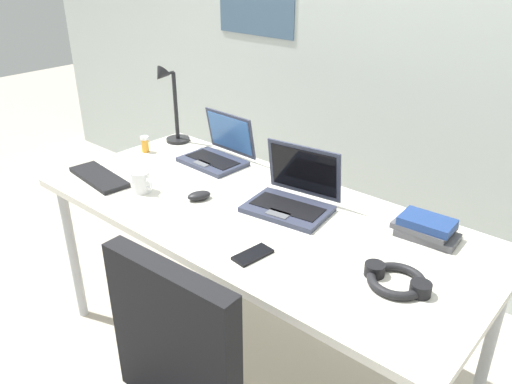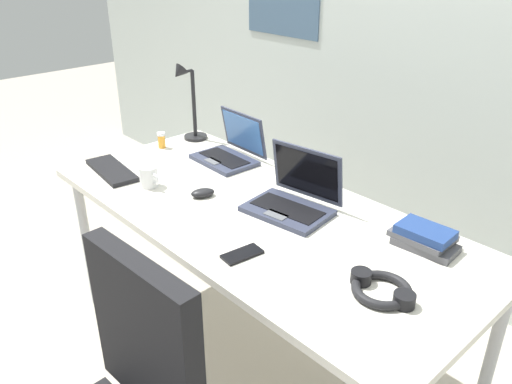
{
  "view_description": "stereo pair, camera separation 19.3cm",
  "coord_description": "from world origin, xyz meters",
  "px_view_note": "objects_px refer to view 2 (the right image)",
  "views": [
    {
      "loc": [
        1.13,
        -1.31,
        1.67
      ],
      "look_at": [
        0.0,
        0.0,
        0.82
      ],
      "focal_mm": 36.0,
      "sensor_mm": 36.0,
      "label": 1
    },
    {
      "loc": [
        1.27,
        -1.18,
        1.67
      ],
      "look_at": [
        0.0,
        0.0,
        0.82
      ],
      "focal_mm": 36.0,
      "sensor_mm": 36.0,
      "label": 2
    }
  ],
  "objects_px": {
    "desk_lamp": "(188,103)",
    "headphones": "(382,289)",
    "external_keyboard": "(112,170)",
    "pill_bottle": "(162,140)",
    "laptop_front_right": "(230,151)",
    "cell_phone": "(242,254)",
    "computer_mouse": "(203,193)",
    "coffee_mug": "(149,177)",
    "laptop_back_left": "(293,199)",
    "book_stack": "(424,237)"
  },
  "relations": [
    {
      "from": "laptop_back_left",
      "to": "external_keyboard",
      "type": "height_order",
      "value": "laptop_back_left"
    },
    {
      "from": "desk_lamp",
      "to": "cell_phone",
      "type": "relative_size",
      "value": 2.94
    },
    {
      "from": "desk_lamp",
      "to": "headphones",
      "type": "distance_m",
      "value": 1.48
    },
    {
      "from": "desk_lamp",
      "to": "pill_bottle",
      "type": "xyz_separation_m",
      "value": [
        -0.01,
        -0.17,
        -0.16
      ]
    },
    {
      "from": "desk_lamp",
      "to": "laptop_back_left",
      "type": "distance_m",
      "value": 0.92
    },
    {
      "from": "headphones",
      "to": "desk_lamp",
      "type": "bearing_deg",
      "value": 166.07
    },
    {
      "from": "computer_mouse",
      "to": "cell_phone",
      "type": "relative_size",
      "value": 0.71
    },
    {
      "from": "laptop_front_right",
      "to": "external_keyboard",
      "type": "relative_size",
      "value": 0.91
    },
    {
      "from": "book_stack",
      "to": "headphones",
      "type": "bearing_deg",
      "value": -80.39
    },
    {
      "from": "desk_lamp",
      "to": "cell_phone",
      "type": "distance_m",
      "value": 1.14
    },
    {
      "from": "headphones",
      "to": "cell_phone",
      "type": "bearing_deg",
      "value": -158.79
    },
    {
      "from": "desk_lamp",
      "to": "external_keyboard",
      "type": "height_order",
      "value": "desk_lamp"
    },
    {
      "from": "computer_mouse",
      "to": "cell_phone",
      "type": "height_order",
      "value": "computer_mouse"
    },
    {
      "from": "desk_lamp",
      "to": "computer_mouse",
      "type": "distance_m",
      "value": 0.69
    },
    {
      "from": "headphones",
      "to": "external_keyboard",
      "type": "bearing_deg",
      "value": -173.58
    },
    {
      "from": "computer_mouse",
      "to": "cell_phone",
      "type": "xyz_separation_m",
      "value": [
        0.43,
        -0.17,
        -0.01
      ]
    },
    {
      "from": "coffee_mug",
      "to": "laptop_front_right",
      "type": "bearing_deg",
      "value": 88.49
    },
    {
      "from": "laptop_back_left",
      "to": "desk_lamp",
      "type": "bearing_deg",
      "value": 169.54
    },
    {
      "from": "book_stack",
      "to": "coffee_mug",
      "type": "xyz_separation_m",
      "value": [
        -1.04,
        -0.42,
        0.01
      ]
    },
    {
      "from": "desk_lamp",
      "to": "book_stack",
      "type": "relative_size",
      "value": 1.78
    },
    {
      "from": "pill_bottle",
      "to": "coffee_mug",
      "type": "bearing_deg",
      "value": -40.01
    },
    {
      "from": "laptop_back_left",
      "to": "headphones",
      "type": "height_order",
      "value": "laptop_back_left"
    },
    {
      "from": "laptop_front_right",
      "to": "coffee_mug",
      "type": "relative_size",
      "value": 2.67
    },
    {
      "from": "laptop_back_left",
      "to": "external_keyboard",
      "type": "relative_size",
      "value": 1.04
    },
    {
      "from": "laptop_front_right",
      "to": "pill_bottle",
      "type": "relative_size",
      "value": 3.81
    },
    {
      "from": "computer_mouse",
      "to": "coffee_mug",
      "type": "bearing_deg",
      "value": -131.79
    },
    {
      "from": "book_stack",
      "to": "coffee_mug",
      "type": "height_order",
      "value": "coffee_mug"
    },
    {
      "from": "external_keyboard",
      "to": "cell_phone",
      "type": "relative_size",
      "value": 2.43
    },
    {
      "from": "laptop_back_left",
      "to": "computer_mouse",
      "type": "relative_size",
      "value": 3.58
    },
    {
      "from": "desk_lamp",
      "to": "external_keyboard",
      "type": "relative_size",
      "value": 1.21
    },
    {
      "from": "desk_lamp",
      "to": "book_stack",
      "type": "bearing_deg",
      "value": -1.45
    },
    {
      "from": "pill_bottle",
      "to": "laptop_back_left",
      "type": "bearing_deg",
      "value": 0.33
    },
    {
      "from": "coffee_mug",
      "to": "cell_phone",
      "type": "bearing_deg",
      "value": -5.44
    },
    {
      "from": "laptop_back_left",
      "to": "laptop_front_right",
      "type": "distance_m",
      "value": 0.56
    },
    {
      "from": "desk_lamp",
      "to": "pill_bottle",
      "type": "relative_size",
      "value": 5.07
    },
    {
      "from": "laptop_front_right",
      "to": "headphones",
      "type": "distance_m",
      "value": 1.13
    },
    {
      "from": "external_keyboard",
      "to": "headphones",
      "type": "distance_m",
      "value": 1.34
    },
    {
      "from": "external_keyboard",
      "to": "computer_mouse",
      "type": "xyz_separation_m",
      "value": [
        0.47,
        0.15,
        0.01
      ]
    },
    {
      "from": "external_keyboard",
      "to": "computer_mouse",
      "type": "bearing_deg",
      "value": 24.66
    },
    {
      "from": "laptop_front_right",
      "to": "headphones",
      "type": "xyz_separation_m",
      "value": [
        1.08,
        -0.33,
        -0.03
      ]
    },
    {
      "from": "laptop_front_right",
      "to": "cell_phone",
      "type": "relative_size",
      "value": 2.22
    },
    {
      "from": "external_keyboard",
      "to": "pill_bottle",
      "type": "height_order",
      "value": "pill_bottle"
    },
    {
      "from": "external_keyboard",
      "to": "headphones",
      "type": "bearing_deg",
      "value": 13.22
    },
    {
      "from": "desk_lamp",
      "to": "external_keyboard",
      "type": "bearing_deg",
      "value": -79.13
    },
    {
      "from": "external_keyboard",
      "to": "cell_phone",
      "type": "bearing_deg",
      "value": 5.72
    },
    {
      "from": "laptop_front_right",
      "to": "headphones",
      "type": "relative_size",
      "value": 1.41
    },
    {
      "from": "desk_lamp",
      "to": "computer_mouse",
      "type": "height_order",
      "value": "desk_lamp"
    },
    {
      "from": "laptop_back_left",
      "to": "headphones",
      "type": "xyz_separation_m",
      "value": [
        0.54,
        -0.19,
        -0.03
      ]
    },
    {
      "from": "coffee_mug",
      "to": "external_keyboard",
      "type": "bearing_deg",
      "value": -169.09
    },
    {
      "from": "cell_phone",
      "to": "book_stack",
      "type": "height_order",
      "value": "book_stack"
    }
  ]
}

